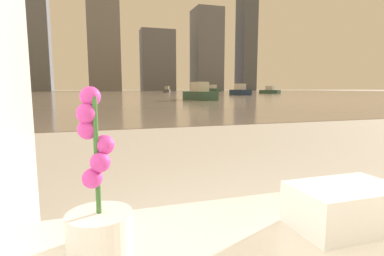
# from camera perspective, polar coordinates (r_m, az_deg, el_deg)

# --- Properties ---
(potted_orchid) EXTENTS (0.16, 0.16, 0.39)m
(potted_orchid) POSITION_cam_1_polar(r_m,az_deg,el_deg) (0.78, -17.39, -14.56)
(potted_orchid) COLOR silver
(potted_orchid) RESTS_ON bathtub
(towel_stack) EXTENTS (0.30, 0.18, 0.12)m
(towel_stack) POSITION_cam_1_polar(r_m,az_deg,el_deg) (0.96, 27.14, -13.13)
(towel_stack) COLOR white
(towel_stack) RESTS_ON bathtub
(harbor_water) EXTENTS (180.00, 110.00, 0.01)m
(harbor_water) POSITION_cam_1_polar(r_m,az_deg,el_deg) (61.83, -17.23, 6.40)
(harbor_water) COLOR gray
(harbor_water) RESTS_ON ground_plane
(harbor_boat_0) EXTENTS (2.38, 3.91, 1.39)m
(harbor_boat_0) POSITION_cam_1_polar(r_m,az_deg,el_deg) (67.41, -4.80, 7.20)
(harbor_boat_0) COLOR #4C4C51
(harbor_boat_0) RESTS_ON harbor_water
(harbor_boat_1) EXTENTS (3.32, 5.12, 1.82)m
(harbor_boat_1) POSITION_cam_1_polar(r_m,az_deg,el_deg) (77.12, 3.93, 7.36)
(harbor_boat_1) COLOR #335647
(harbor_boat_1) RESTS_ON harbor_water
(harbor_boat_2) EXTENTS (1.50, 4.11, 1.53)m
(harbor_boat_2) POSITION_cam_1_polar(r_m,az_deg,el_deg) (41.40, 9.14, 6.97)
(harbor_boat_2) COLOR navy
(harbor_boat_2) RESTS_ON harbor_water
(harbor_boat_3) EXTENTS (1.76, 3.89, 1.41)m
(harbor_boat_3) POSITION_cam_1_polar(r_m,az_deg,el_deg) (23.67, 1.45, 6.57)
(harbor_boat_3) COLOR #335647
(harbor_boat_3) RESTS_ON harbor_water
(harbor_boat_4) EXTENTS (2.79, 3.67, 1.32)m
(harbor_boat_4) POSITION_cam_1_polar(r_m,az_deg,el_deg) (54.27, 14.59, 6.87)
(harbor_boat_4) COLOR #335647
(harbor_boat_4) RESTS_ON harbor_water
(skyline_tower_1) EXTENTS (11.82, 10.49, 33.46)m
(skyline_tower_1) POSITION_cam_1_polar(r_m,az_deg,el_deg) (120.64, -28.38, 14.23)
(skyline_tower_1) COLOR slate
(skyline_tower_1) RESTS_ON ground_plane
(skyline_tower_2) EXTENTS (11.58, 6.03, 44.42)m
(skyline_tower_2) POSITION_cam_1_polar(r_m,az_deg,el_deg) (119.79, -16.52, 17.52)
(skyline_tower_2) COLOR slate
(skyline_tower_2) RESTS_ON ground_plane
(skyline_tower_3) EXTENTS (13.12, 6.90, 23.33)m
(skyline_tower_3) POSITION_cam_1_polar(r_m,az_deg,el_deg) (120.66, -6.55, 12.64)
(skyline_tower_3) COLOR slate
(skyline_tower_3) RESTS_ON ground_plane
(skyline_tower_4) EXTENTS (10.94, 11.52, 32.63)m
(skyline_tower_4) POSITION_cam_1_polar(r_m,az_deg,el_deg) (126.74, 2.80, 14.55)
(skyline_tower_4) COLOR slate
(skyline_tower_4) RESTS_ON ground_plane
(skyline_tower_5) EXTENTS (6.35, 8.46, 68.17)m
(skyline_tower_5) POSITION_cam_1_polar(r_m,az_deg,el_deg) (137.25, 10.43, 21.45)
(skyline_tower_5) COLOR #4C515B
(skyline_tower_5) RESTS_ON ground_plane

